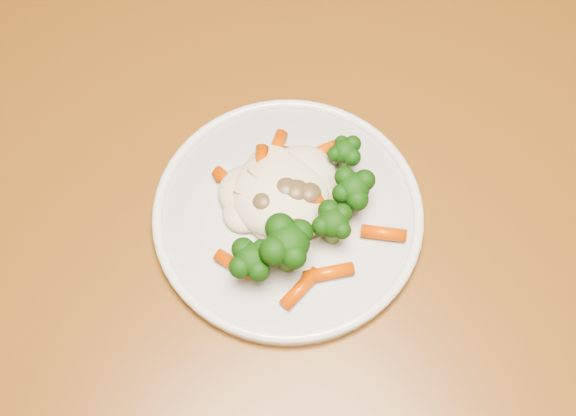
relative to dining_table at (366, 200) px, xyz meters
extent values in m
plane|color=brown|center=(0.13, 0.30, -0.66)|extent=(3.00, 3.00, 0.00)
cube|color=brown|center=(0.00, 0.00, 0.07)|extent=(1.39, 1.03, 0.04)
cube|color=brown|center=(0.63, 0.28, -0.30)|extent=(0.07, 0.07, 0.71)
cylinder|color=silver|center=(-0.11, -0.02, 0.10)|extent=(0.25, 0.25, 0.01)
ellipsoid|color=beige|center=(-0.11, 0.00, 0.12)|extent=(0.11, 0.10, 0.04)
ellipsoid|color=black|center=(-0.16, -0.06, 0.12)|extent=(0.05, 0.05, 0.04)
ellipsoid|color=black|center=(-0.13, -0.06, 0.13)|extent=(0.06, 0.06, 0.05)
ellipsoid|color=black|center=(-0.08, -0.06, 0.12)|extent=(0.04, 0.04, 0.04)
ellipsoid|color=black|center=(-0.05, -0.04, 0.12)|extent=(0.05, 0.05, 0.04)
ellipsoid|color=black|center=(-0.04, 0.00, 0.12)|extent=(0.04, 0.04, 0.03)
cylinder|color=#E75505|center=(-0.14, 0.03, 0.11)|extent=(0.03, 0.04, 0.01)
cylinder|color=#E75505|center=(-0.09, 0.04, 0.11)|extent=(0.04, 0.04, 0.01)
cylinder|color=#E75505|center=(-0.05, 0.02, 0.11)|extent=(0.05, 0.01, 0.01)
cylinder|color=#E75505|center=(-0.17, -0.05, 0.11)|extent=(0.03, 0.04, 0.01)
cylinder|color=#E75505|center=(-0.13, -0.09, 0.11)|extent=(0.04, 0.03, 0.01)
cylinder|color=#E75505|center=(-0.10, -0.09, 0.11)|extent=(0.05, 0.02, 0.01)
cylinder|color=#E75505|center=(-0.04, -0.08, 0.11)|extent=(0.04, 0.03, 0.01)
cylinder|color=#E75505|center=(-0.08, -0.01, 0.12)|extent=(0.01, 0.04, 0.01)
cylinder|color=#E75505|center=(-0.11, 0.02, 0.12)|extent=(0.03, 0.05, 0.01)
cylinder|color=#E75505|center=(-0.13, 0.03, 0.11)|extent=(0.04, 0.04, 0.01)
cylinder|color=#E75505|center=(-0.09, 0.02, 0.11)|extent=(0.03, 0.04, 0.01)
ellipsoid|color=brown|center=(-0.10, -0.01, 0.12)|extent=(0.03, 0.03, 0.02)
ellipsoid|color=brown|center=(-0.09, -0.02, 0.12)|extent=(0.02, 0.02, 0.02)
ellipsoid|color=brown|center=(-0.13, -0.01, 0.12)|extent=(0.02, 0.02, 0.02)
ellipsoid|color=brown|center=(-0.11, -0.05, 0.12)|extent=(0.02, 0.02, 0.01)
ellipsoid|color=brown|center=(-0.10, -0.01, 0.12)|extent=(0.03, 0.03, 0.02)
cube|color=#CEB889|center=(-0.11, 0.02, 0.12)|extent=(0.03, 0.02, 0.01)
cube|color=#CEB889|center=(-0.09, 0.03, 0.12)|extent=(0.02, 0.02, 0.01)
cube|color=#CEB889|center=(-0.14, 0.01, 0.12)|extent=(0.02, 0.02, 0.01)
camera|label=1|loc=(-0.25, -0.28, 0.69)|focal=45.00mm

